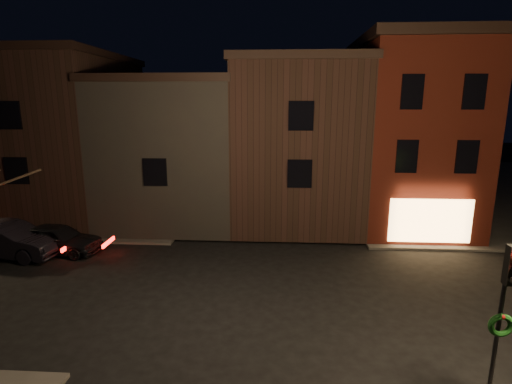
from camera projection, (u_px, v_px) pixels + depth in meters
ground at (264, 294)px, 15.23m from camera, size 120.00×120.00×0.00m
sidewalk_far_right at (512, 188)px, 33.50m from camera, size 30.00×30.00×0.12m
sidewalk_far_left at (51, 183)px, 35.87m from camera, size 30.00×30.00×0.12m
corner_building at (411, 134)px, 22.78m from camera, size 6.50×8.50×10.50m
row_building_a at (296, 141)px, 24.29m from camera, size 7.30×10.30×9.40m
row_building_b at (179, 148)px, 24.83m from camera, size 7.80×10.30×8.40m
row_building_c at (65, 136)px, 25.10m from camera, size 7.30×10.30×9.90m
traffic_signal at (505, 302)px, 8.92m from camera, size 0.58×0.38×4.05m
parked_car_a at (57, 239)px, 19.24m from camera, size 4.40×2.16×1.44m
parked_car_b at (9, 240)px, 18.74m from camera, size 5.18×2.38×1.64m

